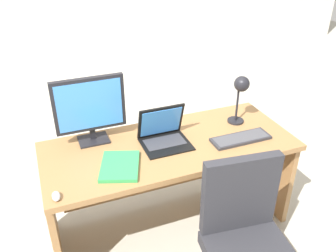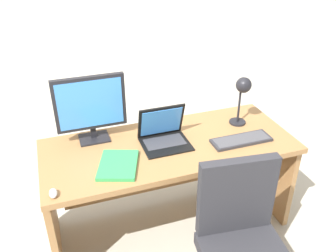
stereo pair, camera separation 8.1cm
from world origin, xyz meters
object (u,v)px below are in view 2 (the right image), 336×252
(mouse, at_px, (53,193))
(book, at_px, (118,165))
(laptop, at_px, (163,131))
(keyboard, at_px, (241,140))
(monitor, at_px, (90,105))
(desk_lamp, at_px, (243,91))
(desk, at_px, (167,165))

(mouse, distance_m, book, 0.42)
(laptop, xyz_separation_m, keyboard, (0.50, -0.18, -0.07))
(laptop, relative_size, keyboard, 0.76)
(monitor, bearing_deg, laptop, -21.97)
(monitor, relative_size, desk_lamp, 1.25)
(desk_lamp, bearing_deg, monitor, 171.87)
(keyboard, bearing_deg, desk_lamp, 64.51)
(mouse, bearing_deg, desk, 23.15)
(monitor, height_order, laptop, monitor)
(desk, xyz_separation_m, keyboard, (0.47, -0.18, 0.21))
(laptop, height_order, book, laptop)
(keyboard, xyz_separation_m, desk_lamp, (0.10, 0.21, 0.26))
(laptop, height_order, keyboard, laptop)
(monitor, height_order, book, monitor)
(mouse, relative_size, desk_lamp, 0.21)
(desk, height_order, mouse, mouse)
(desk, bearing_deg, desk_lamp, 3.76)
(desk, distance_m, laptop, 0.28)
(monitor, distance_m, keyboard, 1.03)
(mouse, bearing_deg, desk_lamp, 15.31)
(laptop, distance_m, book, 0.41)
(desk, bearing_deg, laptop, 163.25)
(desk_lamp, bearing_deg, keyboard, -115.49)
(monitor, xyz_separation_m, desk_lamp, (1.04, -0.15, 0.01))
(desk, distance_m, mouse, 0.87)
(monitor, relative_size, book, 1.29)
(monitor, distance_m, book, 0.45)
(desk_lamp, bearing_deg, mouse, -164.69)
(monitor, bearing_deg, desk, -21.66)
(desk, bearing_deg, keyboard, -20.61)
(laptop, height_order, desk_lamp, desk_lamp)
(laptop, xyz_separation_m, book, (-0.35, -0.19, -0.06))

